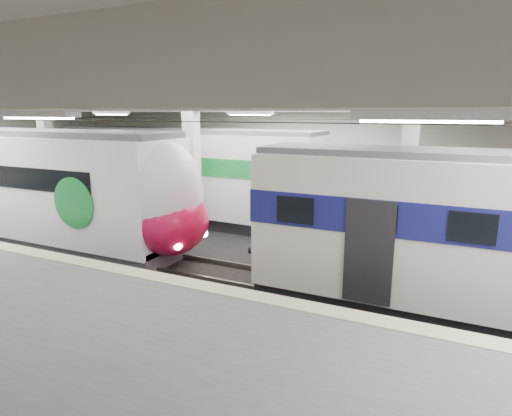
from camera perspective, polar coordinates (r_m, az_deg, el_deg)
The scene contains 3 objects.
station_hall at distance 11.34m, azimuth -9.07°, elevation 3.71°, with size 36.00×24.00×5.75m.
modern_emu at distance 17.39m, azimuth -24.68°, elevation 2.10°, with size 13.39×2.77×4.34m.
far_train at distance 20.25m, azimuth -9.48°, elevation 4.61°, with size 13.32×3.30×4.25m.
Camera 1 is at (6.31, -10.99, 4.98)m, focal length 30.00 mm.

